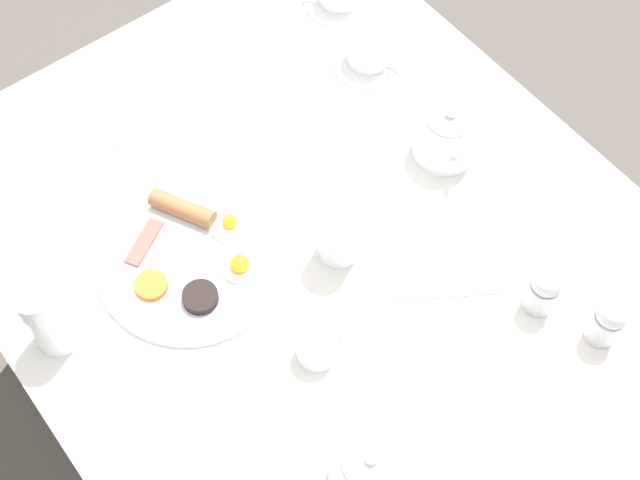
# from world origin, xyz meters

# --- Properties ---
(ground_plane) EXTENTS (8.00, 8.00, 0.00)m
(ground_plane) POSITION_xyz_m (0.00, 0.00, 0.00)
(ground_plane) COLOR #4C4742
(table) EXTENTS (0.98, 1.20, 0.74)m
(table) POSITION_xyz_m (0.00, 0.00, 0.68)
(table) COLOR silver
(table) RESTS_ON ground_plane
(breakfast_plate) EXTENTS (0.31, 0.31, 0.04)m
(breakfast_plate) POSITION_xyz_m (-0.17, 0.11, 0.75)
(breakfast_plate) COLOR white
(breakfast_plate) RESTS_ON table
(teapot_near) EXTENTS (0.11, 0.17, 0.11)m
(teapot_near) POSITION_xyz_m (0.28, 0.02, 0.79)
(teapot_near) COLOR white
(teapot_near) RESTS_ON table
(teapot_far) EXTENTS (0.14, 0.15, 0.11)m
(teapot_far) POSITION_xyz_m (-0.18, -0.34, 0.79)
(teapot_far) COLOR white
(teapot_far) RESTS_ON table
(teacup_with_saucer_right) EXTENTS (0.13, 0.13, 0.07)m
(teacup_with_saucer_right) POSITION_xyz_m (0.31, 0.25, 0.77)
(teacup_with_saucer_right) COLOR white
(teacup_with_saucer_right) RESTS_ON table
(water_glass_tall) EXTENTS (0.07, 0.07, 0.15)m
(water_glass_tall) POSITION_xyz_m (0.02, -0.03, 0.82)
(water_glass_tall) COLOR white
(water_glass_tall) RESTS_ON table
(wine_glass_spare) EXTENTS (0.07, 0.07, 0.15)m
(wine_glass_spare) POSITION_xyz_m (-0.41, 0.12, 0.82)
(wine_glass_spare) COLOR white
(wine_glass_spare) RESTS_ON table
(creamer_jug) EXTENTS (0.08, 0.06, 0.05)m
(creamer_jug) POSITION_xyz_m (-0.12, -0.14, 0.77)
(creamer_jug) COLOR white
(creamer_jug) RESTS_ON table
(pepper_grinder) EXTENTS (0.05, 0.05, 0.10)m
(pepper_grinder) POSITION_xyz_m (0.24, -0.38, 0.80)
(pepper_grinder) COLOR #BCBCC1
(pepper_grinder) RESTS_ON table
(salt_grinder) EXTENTS (0.05, 0.05, 0.10)m
(salt_grinder) POSITION_xyz_m (0.20, -0.29, 0.80)
(salt_grinder) COLOR #BCBCC1
(salt_grinder) RESTS_ON table
(fork_by_plate) EXTENTS (0.16, 0.11, 0.00)m
(fork_by_plate) POSITION_xyz_m (0.11, -0.19, 0.75)
(fork_by_plate) COLOR silver
(fork_by_plate) RESTS_ON table
(knife_by_plate) EXTENTS (0.14, 0.17, 0.00)m
(knife_by_plate) POSITION_xyz_m (-0.09, 0.45, 0.75)
(knife_by_plate) COLOR silver
(knife_by_plate) RESTS_ON table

